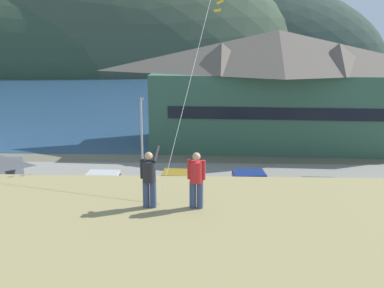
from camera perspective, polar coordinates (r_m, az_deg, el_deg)
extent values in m
plane|color=#66604C|center=(25.10, 0.68, -12.59)|extent=(600.00, 600.00, 0.00)
cube|color=gray|center=(29.62, 0.87, -8.12)|extent=(40.00, 20.00, 0.10)
cube|color=navy|center=(83.15, 1.50, 6.49)|extent=(360.00, 84.00, 0.03)
ellipsoid|color=#334733|center=(141.30, -20.03, 8.87)|extent=(148.84, 55.96, 55.43)
ellipsoid|color=#3D4C38|center=(136.03, -11.43, 9.26)|extent=(119.22, 54.54, 69.33)
ellipsoid|color=#334733|center=(144.56, -7.32, 9.71)|extent=(101.25, 56.15, 80.08)
ellipsoid|color=#2D3D33|center=(141.29, 2.89, 9.70)|extent=(104.56, 44.93, 54.00)
cube|color=#38604C|center=(45.45, 10.45, 4.33)|extent=(24.17, 9.91, 7.30)
cube|color=black|center=(41.05, 11.08, 3.75)|extent=(20.19, 1.04, 1.10)
pyramid|color=#60564C|center=(44.84, 10.78, 11.42)|extent=(25.63, 10.85, 3.95)
pyramid|color=#60564C|center=(43.09, 3.75, 10.77)|extent=(5.06, 5.06, 2.77)
pyramid|color=#60564C|center=(44.25, 17.97, 10.21)|extent=(5.06, 5.06, 2.77)
cube|color=#70604C|center=(58.38, 2.29, 3.45)|extent=(3.20, 15.33, 0.70)
cube|color=#A8A399|center=(58.01, -1.31, 3.49)|extent=(3.16, 8.15, 0.90)
cube|color=#B7B2A8|center=(57.91, -1.31, 4.00)|extent=(3.06, 7.90, 0.16)
cube|color=silver|center=(57.21, -1.30, 4.52)|extent=(1.97, 2.52, 1.10)
cube|color=slate|center=(26.73, -15.00, -9.42)|extent=(4.22, 1.84, 0.80)
cube|color=#5B5B5F|center=(26.49, -15.41, -7.91)|extent=(2.12, 1.62, 0.70)
cube|color=black|center=(26.50, -15.41, -7.98)|extent=(2.16, 1.65, 0.32)
cylinder|color=black|center=(25.72, -12.58, -11.21)|extent=(0.64, 0.23, 0.64)
cylinder|color=black|center=(27.33, -11.60, -9.58)|extent=(0.64, 0.23, 0.64)
cylinder|color=black|center=(26.54, -18.39, -10.80)|extent=(0.64, 0.23, 0.64)
cylinder|color=black|center=(28.10, -17.09, -9.26)|extent=(0.64, 0.23, 0.64)
cube|color=navy|center=(31.29, 6.89, -5.47)|extent=(4.35, 2.20, 0.80)
cube|color=navy|center=(31.07, 7.20, -4.15)|extent=(2.25, 1.80, 0.70)
cube|color=black|center=(31.08, 7.20, -4.22)|extent=(2.29, 1.83, 0.32)
cylinder|color=black|center=(32.06, 4.16, -5.66)|extent=(0.66, 0.28, 0.64)
cylinder|color=black|center=(30.36, 4.63, -6.84)|extent=(0.66, 0.28, 0.64)
cylinder|color=black|center=(32.54, 8.95, -5.50)|extent=(0.66, 0.28, 0.64)
cylinder|color=black|center=(30.87, 9.69, -6.65)|extent=(0.66, 0.28, 0.64)
cube|color=slate|center=(30.56, 15.44, -6.39)|extent=(4.31, 2.06, 0.80)
cube|color=#5B5B5F|center=(30.34, 15.81, -5.06)|extent=(2.20, 1.73, 0.70)
cube|color=black|center=(30.35, 15.81, -5.13)|extent=(2.24, 1.77, 0.32)
cylinder|color=black|center=(31.34, 12.64, -6.47)|extent=(0.65, 0.26, 0.64)
cylinder|color=black|center=(29.64, 13.06, -7.72)|extent=(0.65, 0.26, 0.64)
cylinder|color=black|center=(31.81, 17.55, -6.49)|extent=(0.65, 0.26, 0.64)
cylinder|color=black|center=(30.14, 18.26, -7.72)|extent=(0.65, 0.26, 0.64)
cube|color=#B28923|center=(31.15, -2.02, -5.46)|extent=(4.32, 2.11, 0.80)
cube|color=olive|center=(30.89, -1.76, -4.16)|extent=(2.21, 1.75, 0.70)
cube|color=black|center=(30.90, -1.76, -4.22)|extent=(2.26, 1.79, 0.32)
cylinder|color=black|center=(32.35, -4.19, -5.48)|extent=(0.65, 0.27, 0.64)
cylinder|color=black|center=(30.66, -4.80, -6.63)|extent=(0.65, 0.27, 0.64)
cylinder|color=black|center=(31.99, 0.65, -5.67)|extent=(0.65, 0.27, 0.64)
cylinder|color=black|center=(30.28, 0.32, -6.85)|extent=(0.65, 0.27, 0.64)
cube|color=#236633|center=(25.60, 5.71, -10.06)|extent=(4.31, 2.08, 0.80)
cube|color=#1E562B|center=(25.30, 5.41, -8.50)|extent=(2.20, 1.74, 0.70)
cube|color=black|center=(25.32, 5.41, -8.58)|extent=(2.25, 1.77, 0.32)
cylinder|color=black|center=(24.99, 8.88, -11.82)|extent=(0.65, 0.26, 0.64)
cylinder|color=black|center=(26.65, 8.68, -10.08)|extent=(0.65, 0.26, 0.64)
cylinder|color=black|center=(24.97, 2.48, -11.67)|extent=(0.65, 0.26, 0.64)
cylinder|color=black|center=(26.63, 2.71, -9.95)|extent=(0.65, 0.26, 0.64)
cube|color=silver|center=(31.46, -10.85, -5.51)|extent=(4.25, 1.93, 0.80)
cube|color=beige|center=(31.26, -11.18, -4.21)|extent=(2.15, 1.66, 0.70)
cube|color=black|center=(31.27, -11.18, -4.27)|extent=(2.19, 1.70, 0.32)
cylinder|color=black|center=(30.46, -8.73, -6.90)|extent=(0.65, 0.24, 0.64)
cylinder|color=black|center=(32.14, -8.04, -5.72)|extent=(0.65, 0.24, 0.64)
cylinder|color=black|center=(31.14, -13.68, -6.67)|extent=(0.65, 0.24, 0.64)
cylinder|color=black|center=(32.78, -12.74, -5.53)|extent=(0.65, 0.24, 0.64)
cube|color=slate|center=(25.60, 21.45, -11.05)|extent=(4.32, 2.11, 0.80)
cube|color=#5B5B5F|center=(25.24, 21.29, -9.53)|extent=(2.21, 1.75, 0.70)
cube|color=black|center=(25.26, 21.28, -9.61)|extent=(2.26, 1.79, 0.32)
cylinder|color=black|center=(24.51, 19.24, -13.06)|extent=(0.65, 0.27, 0.64)
cylinder|color=black|center=(26.03, 17.75, -11.26)|extent=(0.65, 0.27, 0.64)
cylinder|color=#ADADB2|center=(34.21, -6.33, 0.48)|extent=(0.16, 0.16, 6.25)
cube|color=#4C4C51|center=(33.96, -6.39, 5.59)|extent=(0.24, 0.70, 0.20)
cylinder|color=#384770|center=(13.90, -5.80, -6.29)|extent=(0.20, 0.20, 0.82)
cylinder|color=#384770|center=(13.84, -4.92, -6.35)|extent=(0.20, 0.20, 0.82)
cylinder|color=#232328|center=(13.63, -5.43, -3.45)|extent=(0.40, 0.40, 0.64)
sphere|color=tan|center=(13.49, -5.48, -1.51)|extent=(0.24, 0.24, 0.24)
cylinder|color=#232328|center=(13.61, -4.55, -1.26)|extent=(0.19, 0.56, 0.43)
cylinder|color=#232328|center=(13.67, -6.33, -3.11)|extent=(0.11, 0.11, 0.60)
cylinder|color=#384770|center=(13.78, 0.10, -6.40)|extent=(0.20, 0.20, 0.82)
cylinder|color=#384770|center=(13.74, 1.00, -6.46)|extent=(0.20, 0.20, 0.82)
cylinder|color=red|center=(13.52, 0.56, -3.53)|extent=(0.40, 0.40, 0.64)
sphere|color=tan|center=(13.38, 0.56, -1.58)|extent=(0.24, 0.24, 0.24)
cylinder|color=red|center=(13.54, -0.36, -3.20)|extent=(0.11, 0.11, 0.60)
cylinder|color=red|center=(13.46, 1.48, -3.30)|extent=(0.11, 0.11, 0.60)
cube|color=yellow|center=(19.00, 3.56, 17.42)|extent=(0.30, 0.02, 0.20)
cube|color=yellow|center=(18.99, 3.24, 16.46)|extent=(0.29, 0.02, 0.15)
cylinder|color=silver|center=(16.12, 0.32, 10.19)|extent=(2.07, 5.91, 8.26)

